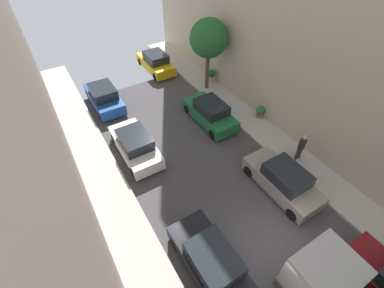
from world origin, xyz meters
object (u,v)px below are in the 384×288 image
at_px(parked_car_left_2, 211,262).
at_px(parked_car_left_3, 135,145).
at_px(parked_car_left_4, 104,97).
at_px(pedestrian, 301,147).
at_px(potted_plant_0, 212,75).
at_px(potted_plant_1, 260,111).
at_px(parked_car_right_2, 283,180).
at_px(street_tree_1, 209,39).
at_px(parked_car_right_4, 156,63).
at_px(parked_car_right_3, 210,113).

distance_m(parked_car_left_2, parked_car_left_3, 7.75).
distance_m(parked_car_left_4, pedestrian, 13.46).
relative_size(parked_car_left_3, pedestrian, 2.44).
xyz_separation_m(potted_plant_0, potted_plant_1, (0.18, -5.55, -0.09)).
xyz_separation_m(parked_car_right_2, street_tree_1, (2.06, 10.02, 3.26)).
relative_size(parked_car_right_2, parked_car_right_4, 1.00).
xyz_separation_m(parked_car_left_2, street_tree_1, (7.46, 11.48, 3.26)).
bearing_deg(parked_car_left_2, parked_car_right_3, 56.06).
height_order(parked_car_left_2, parked_car_right_2, same).
relative_size(parked_car_right_4, potted_plant_1, 4.90).
height_order(street_tree_1, potted_plant_1, street_tree_1).
bearing_deg(street_tree_1, parked_car_left_4, 164.89).
distance_m(parked_car_left_2, pedestrian, 8.10).
bearing_deg(parked_car_right_2, potted_plant_0, 74.69).
relative_size(parked_car_right_2, pedestrian, 2.44).
distance_m(pedestrian, street_tree_1, 9.47).
height_order(parked_car_left_3, parked_car_left_4, same).
distance_m(parked_car_left_4, street_tree_1, 8.38).
relative_size(parked_car_right_2, potted_plant_0, 4.20).
relative_size(parked_car_right_4, pedestrian, 2.44).
bearing_deg(street_tree_1, parked_car_right_3, -120.71).
bearing_deg(parked_car_right_4, parked_car_left_2, -108.38).
relative_size(pedestrian, potted_plant_1, 2.01).
xyz_separation_m(pedestrian, street_tree_1, (-0.25, 9.01, 2.90)).
distance_m(potted_plant_0, potted_plant_1, 5.55).
height_order(parked_car_right_4, potted_plant_0, parked_car_right_4).
bearing_deg(street_tree_1, parked_car_right_2, -101.59).
xyz_separation_m(parked_car_right_2, pedestrian, (2.31, 1.01, 0.35)).
height_order(parked_car_left_4, street_tree_1, street_tree_1).
height_order(street_tree_1, potted_plant_0, street_tree_1).
height_order(parked_car_right_3, pedestrian, pedestrian).
bearing_deg(parked_car_left_2, parked_car_right_4, 71.62).
distance_m(pedestrian, potted_plant_1, 4.15).
height_order(parked_car_left_2, potted_plant_1, parked_car_left_2).
distance_m(parked_car_right_3, street_tree_1, 5.18).
height_order(parked_car_left_3, parked_car_right_2, same).
bearing_deg(parked_car_left_3, parked_car_right_3, 2.89).
relative_size(parked_car_right_4, street_tree_1, 0.81).
distance_m(parked_car_left_2, parked_car_right_2, 5.60).
bearing_deg(potted_plant_1, parked_car_right_2, -121.38).
height_order(parked_car_right_2, pedestrian, pedestrian).
bearing_deg(potted_plant_0, parked_car_right_4, 124.76).
bearing_deg(pedestrian, street_tree_1, 91.60).
height_order(parked_car_right_3, parked_car_right_4, same).
distance_m(parked_car_left_4, potted_plant_0, 8.43).
bearing_deg(street_tree_1, potted_plant_1, -78.29).
relative_size(parked_car_left_2, pedestrian, 2.44).
xyz_separation_m(parked_car_left_3, potted_plant_1, (8.48, -1.23, -0.11)).
height_order(parked_car_left_4, parked_car_right_3, same).
bearing_deg(street_tree_1, parked_car_right_4, 113.32).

